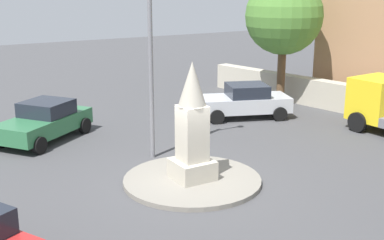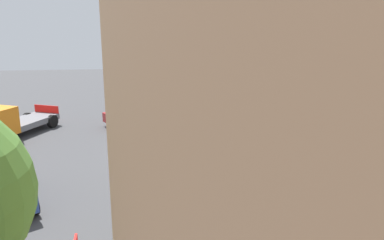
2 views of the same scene
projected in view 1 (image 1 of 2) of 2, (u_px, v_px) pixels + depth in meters
ground_plane at (192, 182)px, 15.80m from camera, size 80.00×80.00×0.00m
traffic_island at (192, 180)px, 15.78m from camera, size 4.30×4.30×0.14m
monument at (192, 127)px, 15.32m from camera, size 1.17×1.17×3.66m
streetlamp at (150, 31)px, 16.90m from camera, size 2.90×0.28×7.35m
car_silver_near_island at (244, 101)px, 23.19m from camera, size 4.50×3.12×1.55m
car_green_parked_left at (44, 121)px, 19.88m from camera, size 4.36×3.88×1.53m
stone_boundary_wall at (377, 104)px, 23.03m from camera, size 4.64×19.56×1.36m
tree_near_wall at (284, 16)px, 24.78m from camera, size 3.82×3.82×6.36m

